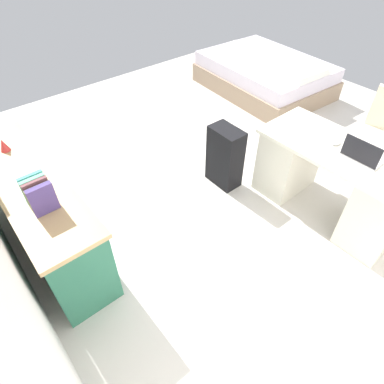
{
  "coord_description": "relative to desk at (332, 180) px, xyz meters",
  "views": [
    {
      "loc": [
        -2.05,
        2.39,
        2.42
      ],
      "look_at": [
        -0.55,
        1.15,
        0.6
      ],
      "focal_mm": 30.76,
      "sensor_mm": 36.0,
      "label": 1
    }
  ],
  "objects": [
    {
      "name": "ground_plane",
      "position": [
        1.08,
        0.11,
        -0.39
      ],
      "size": [
        6.07,
        6.07,
        0.0
      ],
      "primitive_type": "plane",
      "color": "beige"
    },
    {
      "name": "desk",
      "position": [
        0.0,
        0.0,
        0.0
      ],
      "size": [
        1.45,
        0.68,
        0.74
      ],
      "color": "silver",
      "rests_on": "ground_plane"
    },
    {
      "name": "office_chair",
      "position": [
        0.03,
        -0.92,
        0.03
      ],
      "size": [
        0.56,
        0.56,
        0.94
      ],
      "color": "black",
      "rests_on": "ground_plane"
    },
    {
      "name": "credenza",
      "position": [
        1.33,
        2.27,
        -0.0
      ],
      "size": [
        1.8,
        0.48,
        0.76
      ],
      "color": "#28664C",
      "rests_on": "ground_plane"
    },
    {
      "name": "bed",
      "position": [
        2.18,
        -1.57,
        -0.14
      ],
      "size": [
        1.98,
        1.52,
        0.58
      ],
      "color": "gray",
      "rests_on": "ground_plane"
    },
    {
      "name": "suitcase_black",
      "position": [
        0.95,
        0.48,
        -0.05
      ],
      "size": [
        0.36,
        0.22,
        0.67
      ],
      "primitive_type": "cube",
      "rotation": [
        0.0,
        0.0,
        -0.01
      ],
      "color": "black",
      "rests_on": "ground_plane"
    },
    {
      "name": "laptop",
      "position": [
        -0.17,
        0.02,
        0.4
      ],
      "size": [
        0.31,
        0.23,
        0.21
      ],
      "color": "#B7B7BC",
      "rests_on": "desk"
    },
    {
      "name": "computer_mouse",
      "position": [
        0.1,
        -0.02,
        0.37
      ],
      "size": [
        0.06,
        0.1,
        0.03
      ],
      "primitive_type": "ellipsoid",
      "rotation": [
        0.0,
        0.0,
        0.01
      ],
      "color": "white",
      "rests_on": "desk"
    },
    {
      "name": "book_row",
      "position": [
        0.96,
        2.27,
        0.49
      ],
      "size": [
        0.2,
        0.17,
        0.23
      ],
      "color": "#4B3B7A",
      "rests_on": "credenza"
    },
    {
      "name": "figurine_small",
      "position": [
        1.81,
        2.27,
        0.43
      ],
      "size": [
        0.08,
        0.08,
        0.11
      ],
      "primitive_type": "cone",
      "color": "red",
      "rests_on": "credenza"
    }
  ]
}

